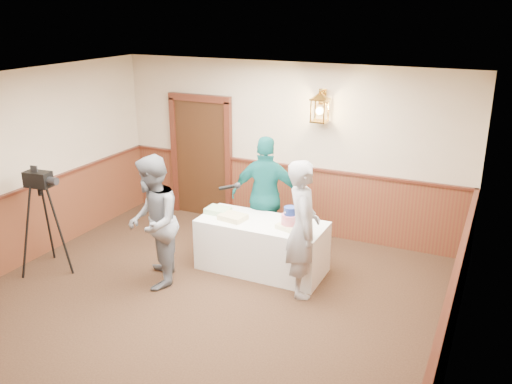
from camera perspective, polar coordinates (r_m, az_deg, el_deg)
ground at (r=6.64m, az=-8.78°, el=-14.35°), size 7.00×7.00×0.00m
room_shell at (r=6.32m, az=-7.61°, el=-0.60°), size 6.02×7.02×2.81m
display_table at (r=7.78m, az=0.63°, el=-5.66°), size 1.80×0.80×0.75m
tiered_cake at (r=7.38m, az=3.59°, el=-2.94°), size 0.36×0.36×0.31m
sheet_cake_yellow at (r=7.69m, az=-2.46°, el=-2.65°), size 0.40×0.33×0.07m
sheet_cake_green at (r=7.94m, az=-4.03°, el=-1.94°), size 0.34×0.28×0.08m
interviewer at (r=7.32m, az=-10.79°, el=-3.14°), size 1.60×1.10×1.81m
baker at (r=6.99m, az=4.94°, el=-3.86°), size 0.68×0.79×1.83m
assistant_p at (r=8.12m, az=1.12°, el=-0.45°), size 1.15×0.67×1.83m
tv_camera_rig at (r=8.22m, az=-21.35°, el=-3.45°), size 0.58×0.54×1.48m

